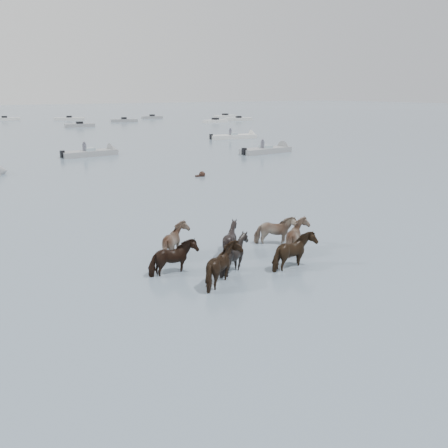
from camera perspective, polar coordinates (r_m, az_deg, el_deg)
ground at (r=14.16m, az=-3.19°, el=-7.22°), size 400.00×400.00×0.00m
pony_herd at (r=15.52m, az=1.95°, el=-3.15°), size 6.41×4.73×1.43m
swimming_pony at (r=31.55m, az=-2.82°, el=6.14°), size 0.72×0.44×0.44m
motorboat_c at (r=43.58m, az=-15.47°, el=8.56°), size 5.49×1.99×1.92m
motorboat_d at (r=44.33m, az=5.99°, el=9.17°), size 5.91×2.00×1.92m
motorboat_e at (r=57.21m, az=1.90°, el=10.83°), size 6.43×2.66×1.92m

